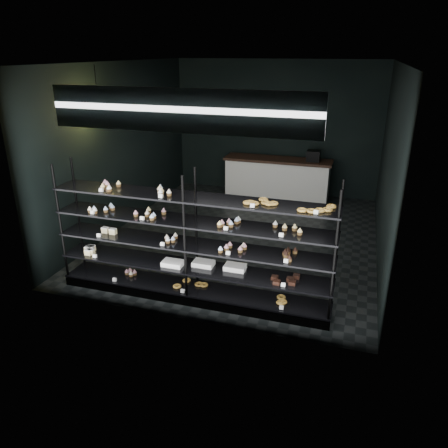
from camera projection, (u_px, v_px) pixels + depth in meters
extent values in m
cube|color=black|center=(243.00, 235.00, 8.58)|extent=(5.00, 6.00, 0.01)
cube|color=black|center=(246.00, 62.00, 7.39)|extent=(5.00, 6.00, 0.01)
cube|color=black|center=(276.00, 129.00, 10.64)|extent=(5.00, 0.01, 3.20)
cube|color=black|center=(180.00, 208.00, 5.33)|extent=(5.00, 0.01, 3.20)
cube|color=black|center=(123.00, 147.00, 8.68)|extent=(0.01, 6.00, 3.20)
cube|color=black|center=(389.00, 165.00, 7.28)|extent=(0.01, 6.00, 3.20)
cube|color=black|center=(192.00, 294.00, 6.41)|extent=(4.00, 0.50, 0.12)
cylinder|color=black|center=(61.00, 226.00, 6.43)|extent=(0.04, 0.04, 1.85)
cylinder|color=black|center=(78.00, 215.00, 6.81)|extent=(0.04, 0.04, 1.85)
cylinder|color=black|center=(185.00, 242.00, 5.87)|extent=(0.04, 0.04, 1.85)
cylinder|color=black|center=(196.00, 230.00, 6.26)|extent=(0.04, 0.04, 1.85)
cylinder|color=black|center=(334.00, 262.00, 5.32)|extent=(0.04, 0.04, 1.85)
cylinder|color=black|center=(337.00, 247.00, 5.71)|extent=(0.04, 0.04, 1.85)
cube|color=black|center=(192.00, 288.00, 6.38)|extent=(4.00, 0.50, 0.03)
cube|color=black|center=(192.00, 267.00, 6.25)|extent=(4.00, 0.50, 0.02)
cube|color=black|center=(191.00, 245.00, 6.12)|extent=(4.00, 0.50, 0.02)
cube|color=black|center=(190.00, 221.00, 5.99)|extent=(4.00, 0.50, 0.02)
cube|color=black|center=(189.00, 197.00, 5.86)|extent=(4.00, 0.50, 0.02)
cube|color=white|center=(103.00, 190.00, 6.02)|extent=(0.06, 0.04, 0.06)
cube|color=white|center=(159.00, 196.00, 5.79)|extent=(0.06, 0.04, 0.06)
cube|color=white|center=(255.00, 206.00, 5.42)|extent=(0.05, 0.04, 0.06)
cube|color=white|center=(312.00, 212.00, 5.22)|extent=(0.06, 0.04, 0.06)
cube|color=white|center=(93.00, 213.00, 6.21)|extent=(0.06, 0.04, 0.06)
cube|color=white|center=(143.00, 219.00, 5.99)|extent=(0.05, 0.04, 0.06)
cube|color=white|center=(226.00, 228.00, 5.66)|extent=(0.06, 0.04, 0.06)
cube|color=white|center=(284.00, 236.00, 5.44)|extent=(0.06, 0.04, 0.06)
cube|color=white|center=(96.00, 235.00, 6.34)|extent=(0.06, 0.04, 0.06)
cube|color=white|center=(162.00, 244.00, 6.05)|extent=(0.06, 0.04, 0.06)
cube|color=white|center=(228.00, 253.00, 5.78)|extent=(0.05, 0.04, 0.06)
cube|color=white|center=(289.00, 261.00, 5.55)|extent=(0.06, 0.04, 0.06)
cube|color=white|center=(92.00, 256.00, 6.50)|extent=(0.06, 0.04, 0.06)
cube|color=white|center=(282.00, 285.00, 5.70)|extent=(0.06, 0.04, 0.06)
cube|color=white|center=(117.00, 280.00, 6.52)|extent=(0.06, 0.04, 0.06)
cube|color=white|center=(186.00, 292.00, 6.22)|extent=(0.05, 0.04, 0.06)
cube|color=white|center=(281.00, 308.00, 5.83)|extent=(0.06, 0.04, 0.06)
cube|color=#0C0B3B|center=(179.00, 110.00, 4.97)|extent=(3.20, 0.04, 0.45)
cube|color=white|center=(178.00, 111.00, 4.95)|extent=(3.30, 0.02, 0.50)
cylinder|color=black|center=(96.00, 82.00, 7.08)|extent=(0.01, 0.01, 0.56)
sphere|color=#FFD959|center=(99.00, 111.00, 7.25)|extent=(0.34, 0.34, 0.34)
cube|color=beige|center=(277.00, 180.00, 10.57)|extent=(2.45, 0.60, 0.92)
cube|color=black|center=(278.00, 160.00, 10.39)|extent=(2.55, 0.65, 0.06)
cube|color=black|center=(314.00, 156.00, 10.10)|extent=(0.30, 0.30, 0.25)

